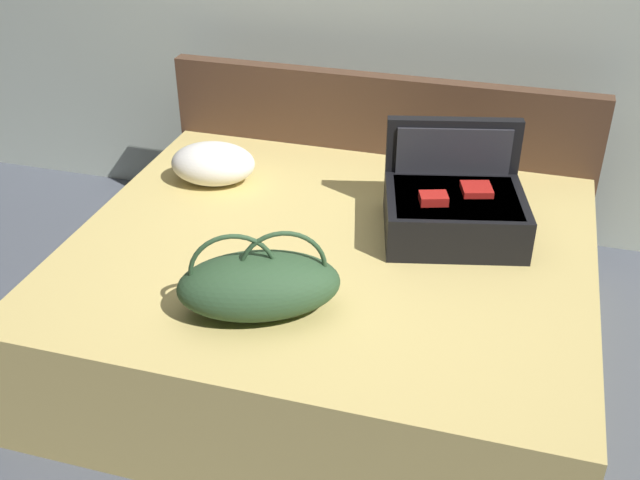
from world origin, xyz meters
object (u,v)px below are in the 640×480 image
at_px(hard_case_large, 454,206).
at_px(duffel_bag, 259,284).
at_px(pillow_near_headboard, 213,164).
at_px(bed, 329,299).

relative_size(hard_case_large, duffel_bag, 1.01).
bearing_deg(hard_case_large, pillow_near_headboard, 159.44).
relative_size(bed, duffel_bag, 3.25).
height_order(duffel_bag, pillow_near_headboard, duffel_bag).
xyz_separation_m(bed, duffel_bag, (-0.11, -0.48, 0.38)).
bearing_deg(pillow_near_headboard, hard_case_large, -7.25).
height_order(bed, hard_case_large, hard_case_large).
xyz_separation_m(duffel_bag, pillow_near_headboard, (-0.53, 0.86, -0.02)).
xyz_separation_m(bed, hard_case_large, (0.45, 0.23, 0.38)).
bearing_deg(duffel_bag, hard_case_large, 51.75).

